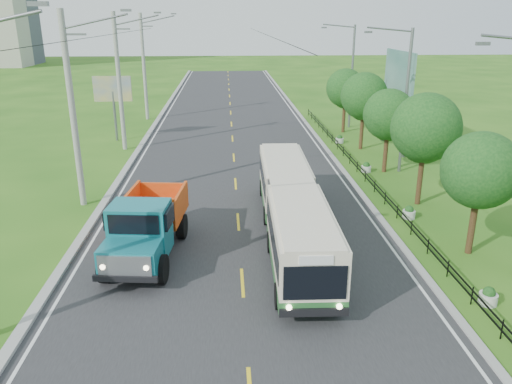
{
  "coord_description": "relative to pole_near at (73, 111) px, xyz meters",
  "views": [
    {
      "loc": [
        -0.5,
        -16.81,
        9.57
      ],
      "look_at": [
        0.83,
        5.03,
        1.9
      ],
      "focal_mm": 35.0,
      "sensor_mm": 36.0,
      "label": 1
    }
  ],
  "objects": [
    {
      "name": "edge_line_right",
      "position": [
        14.91,
        11.0,
        -5.07
      ],
      "size": [
        0.12,
        120.0,
        0.0
      ],
      "primitive_type": "cube",
      "color": "silver",
      "rests_on": "road"
    },
    {
      "name": "road",
      "position": [
        8.26,
        11.0,
        -5.08
      ],
      "size": [
        14.0,
        120.0,
        0.02
      ],
      "primitive_type": "cube",
      "color": "#28282B",
      "rests_on": "ground"
    },
    {
      "name": "railing_right",
      "position": [
        16.26,
        5.0,
        -4.79
      ],
      "size": [
        0.04,
        40.0,
        0.6
      ],
      "primitive_type": "cube",
      "color": "black",
      "rests_on": "ground"
    },
    {
      "name": "tree_fifth",
      "position": [
        18.12,
        11.14,
        -1.24
      ],
      "size": [
        3.48,
        3.52,
        5.8
      ],
      "color": "#382314",
      "rests_on": "ground"
    },
    {
      "name": "ground",
      "position": [
        8.26,
        -9.0,
        -5.09
      ],
      "size": [
        240.0,
        240.0,
        0.0
      ],
      "primitive_type": "plane",
      "color": "#275C15",
      "rests_on": "ground"
    },
    {
      "name": "curb_left",
      "position": [
        1.06,
        11.0,
        -5.02
      ],
      "size": [
        0.4,
        120.0,
        0.15
      ],
      "primitive_type": "cube",
      "color": "#9E9E99",
      "rests_on": "ground"
    },
    {
      "name": "edge_line_left",
      "position": [
        1.61,
        11.0,
        -5.07
      ],
      "size": [
        0.12,
        120.0,
        0.0
      ],
      "primitive_type": "cube",
      "color": "silver",
      "rests_on": "road"
    },
    {
      "name": "pole_far",
      "position": [
        0.0,
        24.0,
        0.0
      ],
      "size": [
        3.51,
        0.32,
        10.0
      ],
      "color": "gray",
      "rests_on": "ground"
    },
    {
      "name": "pole_near",
      "position": [
        0.0,
        0.0,
        0.0
      ],
      "size": [
        3.51,
        0.32,
        10.0
      ],
      "color": "gray",
      "rests_on": "ground"
    },
    {
      "name": "tree_third",
      "position": [
        18.12,
        -0.86,
        -1.11
      ],
      "size": [
        3.6,
        3.62,
        6.0
      ],
      "color": "#382314",
      "rests_on": "ground"
    },
    {
      "name": "streetlight_far",
      "position": [
        18.9,
        19.0,
        -0.19
      ],
      "size": [
        3.02,
        0.2,
        9.07
      ],
      "color": "slate",
      "rests_on": "ground"
    },
    {
      "name": "planter_front",
      "position": [
        16.86,
        -11.0,
        -4.81
      ],
      "size": [
        0.64,
        0.64,
        0.67
      ],
      "color": "silver",
      "rests_on": "ground"
    },
    {
      "name": "planter_mid",
      "position": [
        16.86,
        5.0,
        -4.81
      ],
      "size": [
        0.64,
        0.64,
        0.67
      ],
      "color": "silver",
      "rests_on": "ground"
    },
    {
      "name": "tree_back",
      "position": [
        18.12,
        17.14,
        -1.44
      ],
      "size": [
        3.3,
        3.36,
        5.5
      ],
      "color": "#382314",
      "rests_on": "ground"
    },
    {
      "name": "bus",
      "position": [
        10.63,
        -5.13,
        -3.47
      ],
      "size": [
        2.62,
        14.04,
        2.7
      ],
      "rotation": [
        0.0,
        0.0,
        -0.02
      ],
      "color": "#27612C",
      "rests_on": "ground"
    },
    {
      "name": "curb_right",
      "position": [
        15.41,
        11.0,
        -5.04
      ],
      "size": [
        0.3,
        120.0,
        0.1
      ],
      "primitive_type": "cube",
      "color": "#9E9E99",
      "rests_on": "ground"
    },
    {
      "name": "pole_mid",
      "position": [
        0.0,
        12.0,
        0.0
      ],
      "size": [
        3.51,
        0.32,
        10.0
      ],
      "color": "gray",
      "rests_on": "ground"
    },
    {
      "name": "centre_dash",
      "position": [
        8.26,
        -9.0,
        -5.07
      ],
      "size": [
        0.12,
        2.2,
        0.0
      ],
      "primitive_type": "cube",
      "color": "yellow",
      "rests_on": "road"
    },
    {
      "name": "planter_far",
      "position": [
        16.86,
        13.0,
        -4.81
      ],
      "size": [
        0.64,
        0.64,
        0.67
      ],
      "color": "silver",
      "rests_on": "ground"
    },
    {
      "name": "dump_truck",
      "position": [
        4.37,
        -6.47,
        -3.58
      ],
      "size": [
        3.08,
        6.59,
        2.68
      ],
      "rotation": [
        0.0,
        0.0,
        -0.11
      ],
      "color": "#14717C",
      "rests_on": "ground"
    },
    {
      "name": "billboard_right",
      "position": [
        20.56,
        11.0,
        0.25
      ],
      "size": [
        0.24,
        6.0,
        7.3
      ],
      "color": "slate",
      "rests_on": "ground"
    },
    {
      "name": "tree_fourth",
      "position": [
        18.12,
        5.14,
        -1.51
      ],
      "size": [
        3.24,
        3.31,
        5.4
      ],
      "color": "#382314",
      "rests_on": "ground"
    },
    {
      "name": "billboard_left",
      "position": [
        -1.24,
        15.0,
        -1.23
      ],
      "size": [
        3.0,
        0.2,
        5.2
      ],
      "color": "slate",
      "rests_on": "ground"
    },
    {
      "name": "tree_second",
      "position": [
        18.12,
        -6.86,
        -1.57
      ],
      "size": [
        3.18,
        3.26,
        5.3
      ],
      "color": "#382314",
      "rests_on": "ground"
    },
    {
      "name": "planter_near",
      "position": [
        16.86,
        -3.0,
        -4.81
      ],
      "size": [
        0.64,
        0.64,
        0.67
      ],
      "color": "silver",
      "rests_on": "ground"
    },
    {
      "name": "streetlight_mid",
      "position": [
        18.9,
        5.0,
        -0.19
      ],
      "size": [
        3.02,
        0.2,
        9.07
      ],
      "color": "slate",
      "rests_on": "ground"
    }
  ]
}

